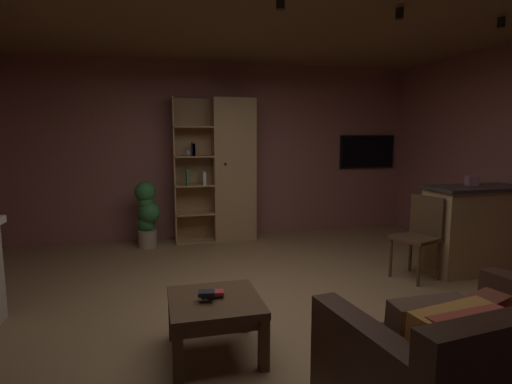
# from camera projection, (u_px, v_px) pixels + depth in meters

# --- Properties ---
(floor) EXTENTS (6.47, 5.93, 0.02)m
(floor) POSITION_uv_depth(u_px,v_px,m) (267.00, 312.00, 3.77)
(floor) COLOR olive
(floor) RESTS_ON ground
(wall_back) EXTENTS (6.59, 0.06, 2.70)m
(wall_back) POSITION_uv_depth(u_px,v_px,m) (216.00, 151.00, 6.46)
(wall_back) COLOR #8E544C
(wall_back) RESTS_ON ground
(window_pane_back) EXTENTS (0.65, 0.01, 0.77)m
(window_pane_back) POSITION_uv_depth(u_px,v_px,m) (195.00, 159.00, 6.37)
(window_pane_back) COLOR white
(bookshelf_cabinet) EXTENTS (1.22, 0.41, 2.14)m
(bookshelf_cabinet) POSITION_uv_depth(u_px,v_px,m) (228.00, 170.00, 6.28)
(bookshelf_cabinet) COLOR #A87F51
(bookshelf_cabinet) RESTS_ON ground
(kitchen_bar_counter) EXTENTS (1.38, 0.57, 1.01)m
(kitchen_bar_counter) POSITION_uv_depth(u_px,v_px,m) (483.00, 228.00, 4.86)
(kitchen_bar_counter) COLOR #A87F51
(kitchen_bar_counter) RESTS_ON ground
(tissue_box) EXTENTS (0.15, 0.15, 0.11)m
(tissue_box) POSITION_uv_depth(u_px,v_px,m) (472.00, 181.00, 4.83)
(tissue_box) COLOR #995972
(tissue_box) RESTS_ON kitchen_bar_counter
(leather_couch) EXTENTS (1.58, 1.12, 0.84)m
(leather_couch) POSITION_uv_depth(u_px,v_px,m) (475.00, 375.00, 2.23)
(leather_couch) COLOR #382116
(leather_couch) RESTS_ON ground
(coffee_table) EXTENTS (0.66, 0.67, 0.42)m
(coffee_table) POSITION_uv_depth(u_px,v_px,m) (215.00, 310.00, 3.00)
(coffee_table) COLOR #4C331E
(coffee_table) RESTS_ON ground
(table_book_0) EXTENTS (0.11, 0.11, 0.02)m
(table_book_0) POSITION_uv_depth(u_px,v_px,m) (208.00, 294.00, 3.05)
(table_book_0) COLOR #387247
(table_book_0) RESTS_ON coffee_table
(table_book_1) EXTENTS (0.13, 0.10, 0.03)m
(table_book_1) POSITION_uv_depth(u_px,v_px,m) (216.00, 293.00, 3.02)
(table_book_1) COLOR #B22D2D
(table_book_1) RESTS_ON coffee_table
(table_book_2) EXTENTS (0.13, 0.10, 0.03)m
(table_book_2) POSITION_uv_depth(u_px,v_px,m) (206.00, 293.00, 2.94)
(table_book_2) COLOR black
(table_book_2) RESTS_ON coffee_table
(dining_chair) EXTENTS (0.54, 0.54, 0.92)m
(dining_chair) POSITION_uv_depth(u_px,v_px,m) (420.00, 231.00, 4.62)
(dining_chair) COLOR #4C331E
(dining_chair) RESTS_ON ground
(potted_floor_plant) EXTENTS (0.35, 0.33, 0.95)m
(potted_floor_plant) POSITION_uv_depth(u_px,v_px,m) (147.00, 212.00, 5.88)
(potted_floor_plant) COLOR #9E896B
(potted_floor_plant) RESTS_ON ground
(wall_mounted_tv) EXTENTS (0.99, 0.06, 0.55)m
(wall_mounted_tv) POSITION_uv_depth(u_px,v_px,m) (367.00, 152.00, 7.04)
(wall_mounted_tv) COLOR black
(track_light_spot_2) EXTENTS (0.07, 0.07, 0.09)m
(track_light_spot_2) POSITION_uv_depth(u_px,v_px,m) (280.00, 3.00, 3.25)
(track_light_spot_2) COLOR black
(track_light_spot_3) EXTENTS (0.07, 0.07, 0.09)m
(track_light_spot_3) POSITION_uv_depth(u_px,v_px,m) (399.00, 14.00, 3.52)
(track_light_spot_3) COLOR black
(track_light_spot_4) EXTENTS (0.07, 0.07, 0.09)m
(track_light_spot_4) POSITION_uv_depth(u_px,v_px,m) (501.00, 23.00, 3.80)
(track_light_spot_4) COLOR black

